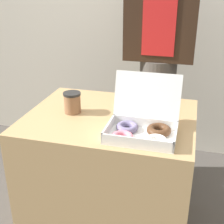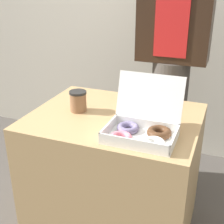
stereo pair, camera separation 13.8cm
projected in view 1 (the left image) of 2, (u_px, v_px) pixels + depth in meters
name	position (u px, v px, depth m)	size (l,w,h in m)	color
table	(110.00, 175.00, 1.77)	(0.87, 0.69, 0.74)	tan
donut_box	(143.00, 127.00, 1.40)	(0.31, 0.28, 0.26)	white
coffee_cup	(72.00, 103.00, 1.64)	(0.09, 0.09, 0.11)	#8C6042
person_customer	(159.00, 58.00, 2.04)	(0.44, 0.24, 1.71)	#4C4742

